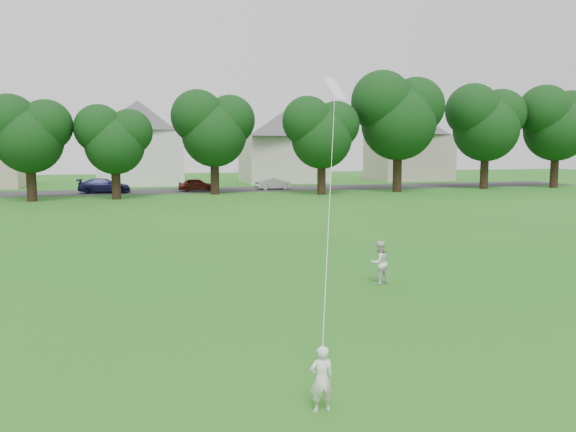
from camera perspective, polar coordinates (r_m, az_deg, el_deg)
name	(u,v)px	position (r m, az deg, el deg)	size (l,w,h in m)	color
ground	(233,350)	(11.05, -5.64, -13.44)	(160.00, 160.00, 0.00)	#166317
street	(144,191)	(52.37, -14.40, 2.44)	(90.00, 7.00, 0.01)	#2D2D30
toddler	(322,379)	(8.51, 3.44, -16.20)	(0.36, 0.24, 0.99)	white
older_boy	(379,263)	(16.16, 9.24, -4.69)	(0.60, 0.47, 1.24)	silver
kite	(331,170)	(13.73, 4.40, 4.63)	(2.75, 5.96, 12.86)	white
tree_row	(217,117)	(46.32, -7.18, 9.97)	(81.71, 8.29, 10.89)	black
parked_cars	(24,187)	(51.89, -25.22, 2.64)	(45.46, 2.37, 1.28)	black
house_row	(148,137)	(62.27, -14.01, 7.78)	(76.60, 13.20, 10.49)	beige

